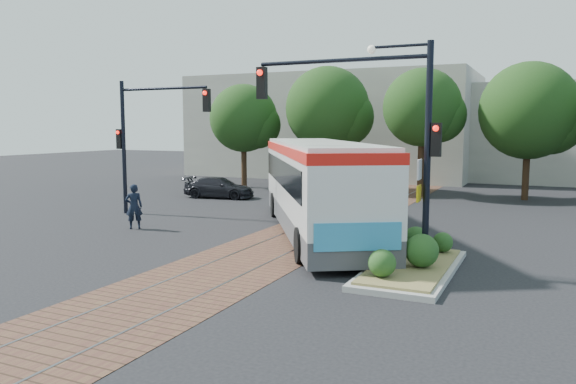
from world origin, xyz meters
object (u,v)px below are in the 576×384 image
traffic_island (414,259)px  signal_pole_main (383,119)px  officer (134,206)px  parked_car (219,188)px  signal_pole_left (143,129)px  city_bus (318,182)px

traffic_island → signal_pole_main: bearing=174.6°
officer → parked_car: 9.84m
signal_pole_main → signal_pole_left: bearing=158.6°
traffic_island → officer: (-11.28, 1.89, 0.55)m
city_bus → signal_pole_left: (-8.69, 0.77, 1.97)m
signal_pole_main → parked_car: (-12.44, 11.41, -3.58)m
signal_pole_left → signal_pole_main: bearing=-21.4°
city_bus → officer: (-6.78, -2.23, -1.02)m
traffic_island → signal_pole_main: size_ratio=0.87×
signal_pole_main → parked_car: 17.25m
city_bus → signal_pole_left: signal_pole_left is taller
signal_pole_main → officer: signal_pole_main is taller
traffic_island → signal_pole_left: bearing=159.6°
signal_pole_left → officer: signal_pole_left is taller
signal_pole_main → signal_pole_left: signal_pole_main is taller
officer → parked_car: (-2.11, 9.61, -0.30)m
signal_pole_left → parked_car: size_ratio=1.51×
traffic_island → signal_pole_left: signal_pole_left is taller
officer → city_bus: bearing=157.0°
signal_pole_left → city_bus: bearing=-5.1°
city_bus → signal_pole_left: size_ratio=2.04×
city_bus → signal_pole_main: (3.54, -4.03, 2.26)m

